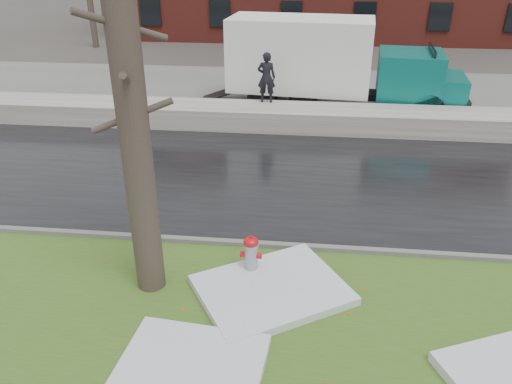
# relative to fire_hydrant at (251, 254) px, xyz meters

# --- Properties ---
(ground) EXTENTS (120.00, 120.00, 0.00)m
(ground) POSITION_rel_fire_hydrant_xyz_m (-0.15, 0.02, -0.51)
(ground) COLOR #47423D
(ground) RESTS_ON ground
(verge) EXTENTS (60.00, 4.50, 0.04)m
(verge) POSITION_rel_fire_hydrant_xyz_m (-0.15, -1.23, -0.49)
(verge) COLOR #36511B
(verge) RESTS_ON ground
(road) EXTENTS (60.00, 7.00, 0.03)m
(road) POSITION_rel_fire_hydrant_xyz_m (-0.15, 4.52, -0.50)
(road) COLOR black
(road) RESTS_ON ground
(parking_lot) EXTENTS (60.00, 9.00, 0.03)m
(parking_lot) POSITION_rel_fire_hydrant_xyz_m (-0.15, 13.02, -0.50)
(parking_lot) COLOR slate
(parking_lot) RESTS_ON ground
(curb) EXTENTS (60.00, 0.15, 0.14)m
(curb) POSITION_rel_fire_hydrant_xyz_m (-0.15, 1.02, -0.44)
(curb) COLOR slate
(curb) RESTS_ON ground
(snowbank) EXTENTS (60.00, 1.60, 0.75)m
(snowbank) POSITION_rel_fire_hydrant_xyz_m (-0.15, 8.72, -0.14)
(snowbank) COLOR beige
(snowbank) RESTS_ON ground
(fire_hydrant) EXTENTS (0.43, 0.37, 0.89)m
(fire_hydrant) POSITION_rel_fire_hydrant_xyz_m (0.00, 0.00, 0.00)
(fire_hydrant) COLOR #97999E
(fire_hydrant) RESTS_ON verge
(tree) EXTENTS (1.35, 1.59, 6.55)m
(tree) POSITION_rel_fire_hydrant_xyz_m (-1.86, -0.51, 2.82)
(tree) COLOR brown
(tree) RESTS_ON verge
(box_truck) EXTENTS (10.24, 3.15, 3.38)m
(box_truck) POSITION_rel_fire_hydrant_xyz_m (1.63, 11.12, 1.27)
(box_truck) COLOR black
(box_truck) RESTS_ON ground
(worker) EXTENTS (0.64, 0.42, 1.75)m
(worker) POSITION_rel_fire_hydrant_xyz_m (-0.54, 9.27, 1.11)
(worker) COLOR black
(worker) RESTS_ON snowbank
(snow_patch_near) EXTENTS (3.26, 3.07, 0.16)m
(snow_patch_near) POSITION_rel_fire_hydrant_xyz_m (0.45, -0.55, -0.39)
(snow_patch_near) COLOR silver
(snow_patch_near) RESTS_ON verge
(snow_patch_far) EXTENTS (2.34, 1.80, 0.14)m
(snow_patch_far) POSITION_rel_fire_hydrant_xyz_m (-0.63, -2.48, -0.40)
(snow_patch_far) COLOR silver
(snow_patch_far) RESTS_ON verge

